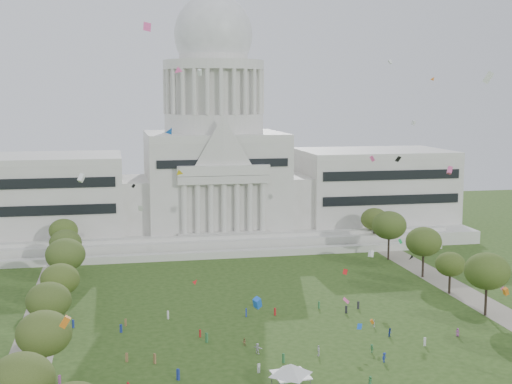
% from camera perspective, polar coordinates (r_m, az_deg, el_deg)
% --- Properties ---
extents(ground, '(400.00, 400.00, 0.00)m').
position_cam_1_polar(ground, '(129.50, 4.05, -13.29)').
color(ground, '#2A4615').
rests_on(ground, ground).
extents(capitol, '(160.00, 64.50, 91.30)m').
position_cam_1_polar(capitol, '(233.51, -3.34, 1.83)').
color(capitol, silver).
rests_on(capitol, ground).
extents(path_left, '(8.00, 160.00, 0.04)m').
position_cam_1_polar(path_left, '(154.35, -16.86, -10.09)').
color(path_left, gray).
rests_on(path_left, ground).
extents(path_right, '(8.00, 160.00, 0.04)m').
position_cam_1_polar(path_right, '(173.45, 16.94, -8.11)').
color(path_right, gray).
rests_on(path_right, ground).
extents(row_tree_l_0, '(8.85, 8.85, 12.59)m').
position_cam_1_polar(row_tree_l_0, '(102.67, -18.23, -14.10)').
color(row_tree_l_0, black).
rests_on(row_tree_l_0, ground).
extents(row_tree_l_1, '(8.86, 8.86, 12.59)m').
position_cam_1_polar(row_tree_l_1, '(120.02, -16.61, -10.80)').
color(row_tree_l_1, black).
rests_on(row_tree_l_1, ground).
extents(row_tree_l_2, '(8.42, 8.42, 11.97)m').
position_cam_1_polar(row_tree_l_2, '(139.53, -16.26, -8.34)').
color(row_tree_l_2, black).
rests_on(row_tree_l_2, ground).
extents(row_tree_r_2, '(9.55, 9.55, 13.58)m').
position_cam_1_polar(row_tree_r_2, '(158.61, 18.00, -6.04)').
color(row_tree_r_2, black).
rests_on(row_tree_r_2, ground).
extents(row_tree_l_3, '(8.12, 8.12, 11.55)m').
position_cam_1_polar(row_tree_l_3, '(155.52, -15.40, -6.76)').
color(row_tree_l_3, black).
rests_on(row_tree_l_3, ground).
extents(row_tree_r_3, '(7.01, 7.01, 9.98)m').
position_cam_1_polar(row_tree_r_3, '(173.90, 15.28, -5.60)').
color(row_tree_r_3, black).
rests_on(row_tree_r_3, ground).
extents(row_tree_l_4, '(9.29, 9.29, 13.21)m').
position_cam_1_polar(row_tree_l_4, '(173.21, -15.00, -4.86)').
color(row_tree_l_4, black).
rests_on(row_tree_l_4, ground).
extents(row_tree_r_4, '(9.19, 9.19, 13.06)m').
position_cam_1_polar(row_tree_r_4, '(187.25, 13.27, -3.89)').
color(row_tree_r_4, black).
rests_on(row_tree_r_4, ground).
extents(row_tree_l_5, '(8.33, 8.33, 11.85)m').
position_cam_1_polar(row_tree_l_5, '(191.63, -15.00, -3.95)').
color(row_tree_l_5, black).
rests_on(row_tree_l_5, ground).
extents(row_tree_r_5, '(9.82, 9.82, 13.96)m').
position_cam_1_polar(row_tree_r_5, '(204.77, 10.60, -2.64)').
color(row_tree_r_5, black).
rests_on(row_tree_r_5, ground).
extents(row_tree_l_6, '(8.19, 8.19, 11.64)m').
position_cam_1_polar(row_tree_l_6, '(209.52, -15.15, -3.00)').
color(row_tree_l_6, black).
rests_on(row_tree_l_6, ground).
extents(row_tree_r_6, '(8.42, 8.42, 11.97)m').
position_cam_1_polar(row_tree_r_6, '(222.34, 9.46, -2.16)').
color(row_tree_r_6, black).
rests_on(row_tree_r_6, ground).
extents(event_tent, '(8.38, 8.38, 4.26)m').
position_cam_1_polar(event_tent, '(116.70, 2.80, -13.97)').
color(event_tent, '#4C4C4C').
rests_on(event_tent, ground).
extents(person_0, '(0.96, 0.96, 1.69)m').
position_cam_1_polar(person_0, '(146.05, 15.83, -10.74)').
color(person_0, '#994C8C').
rests_on(person_0, ground).
extents(person_2, '(0.95, 0.95, 1.71)m').
position_cam_1_polar(person_2, '(142.94, 10.68, -10.98)').
color(person_2, navy).
rests_on(person_2, ground).
extents(person_3, '(0.87, 1.16, 1.61)m').
position_cam_1_polar(person_3, '(134.16, 9.24, -12.24)').
color(person_3, '#33723F').
rests_on(person_3, ground).
extents(person_4, '(0.65, 1.15, 1.94)m').
position_cam_1_polar(person_4, '(131.47, 5.03, -12.52)').
color(person_4, silver).
rests_on(person_4, ground).
extents(person_5, '(1.83, 1.85, 2.01)m').
position_cam_1_polar(person_5, '(131.87, 0.12, -12.41)').
color(person_5, silver).
rests_on(person_5, ground).
extents(person_6, '(0.84, 0.94, 1.61)m').
position_cam_1_polar(person_6, '(120.15, 9.13, -14.69)').
color(person_6, '#33723F').
rests_on(person_6, ground).
extents(person_7, '(0.69, 0.55, 1.70)m').
position_cam_1_polar(person_7, '(119.13, 2.14, -14.77)').
color(person_7, '#33723F').
rests_on(person_7, ground).
extents(person_8, '(0.78, 0.59, 1.43)m').
position_cam_1_polar(person_8, '(135.94, -0.95, -11.91)').
color(person_8, olive).
rests_on(person_8, ground).
extents(person_9, '(1.28, 1.13, 1.78)m').
position_cam_1_polar(person_9, '(130.00, 10.23, -12.89)').
color(person_9, navy).
rests_on(person_9, ground).
extents(person_10, '(0.66, 0.99, 1.55)m').
position_cam_1_polar(person_10, '(147.97, 9.42, -10.33)').
color(person_10, silver).
rests_on(person_10, ground).
extents(distant_crowd, '(66.12, 42.42, 1.92)m').
position_cam_1_polar(distant_crowd, '(139.49, -3.26, -11.34)').
color(distant_crowd, '#994C8C').
rests_on(distant_crowd, ground).
extents(kite_swarm, '(95.09, 99.53, 60.16)m').
position_cam_1_polar(kite_swarm, '(130.90, 2.65, -0.69)').
color(kite_swarm, white).
rests_on(kite_swarm, ground).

